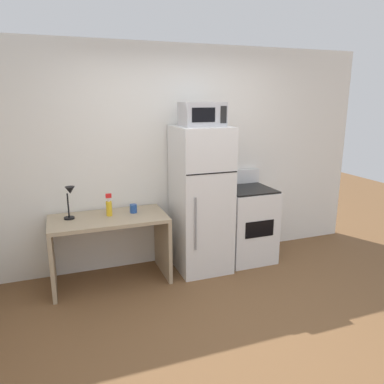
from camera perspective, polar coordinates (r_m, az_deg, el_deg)
name	(u,v)px	position (r m, az deg, el deg)	size (l,w,h in m)	color
ground_plane	(236,330)	(3.51, 6.86, -20.40)	(12.00, 12.00, 0.00)	brown
wall_back_white	(176,157)	(4.52, -2.47, 5.46)	(5.00, 0.10, 2.60)	white
desk	(109,236)	(4.16, -12.64, -6.66)	(1.24, 0.63, 0.75)	tan
desk_lamp	(70,197)	(4.06, -18.34, -0.75)	(0.14, 0.12, 0.35)	black
coffee_mug	(133,209)	(4.17, -9.02, -2.54)	(0.08, 0.08, 0.10)	#264C99
spray_bottle	(109,207)	(4.10, -12.68, -2.27)	(0.06, 0.06, 0.25)	yellow
refrigerator	(201,200)	(4.30, 1.36, -1.17)	(0.60, 0.67, 1.69)	white
microwave	(202,114)	(4.13, 1.56, 11.91)	(0.46, 0.35, 0.26)	#B7B7BC
oven_range	(247,223)	(4.70, 8.48, -4.81)	(0.59, 0.61, 1.10)	white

